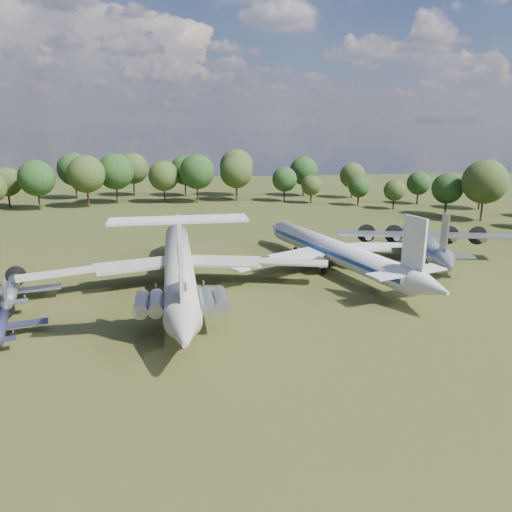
{
  "coord_description": "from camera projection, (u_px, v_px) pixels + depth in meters",
  "views": [
    {
      "loc": [
        -0.08,
        -68.18,
        23.33
      ],
      "look_at": [
        8.29,
        -1.16,
        5.0
      ],
      "focal_mm": 35.0,
      "sensor_mm": 36.0,
      "label": 1
    }
  ],
  "objects": [
    {
      "name": "small_prop_west",
      "position": [
        0.0,
        330.0,
        55.16
      ],
      "size": [
        12.95,
        15.53,
        1.98
      ],
      "primitive_type": null,
      "rotation": [
        0.0,
        0.0,
        0.25
      ],
      "color": "black",
      "rests_on": "ground"
    },
    {
      "name": "small_prop_northwest",
      "position": [
        11.0,
        294.0,
        65.76
      ],
      "size": [
        15.89,
        19.21,
        2.47
      ],
      "primitive_type": null,
      "rotation": [
        0.0,
        0.0,
        0.23
      ],
      "color": "#A4A7AC",
      "rests_on": "ground"
    },
    {
      "name": "tu104_jet",
      "position": [
        336.0,
        255.0,
        79.89
      ],
      "size": [
        51.0,
        58.88,
        4.97
      ],
      "primitive_type": null,
      "rotation": [
        0.0,
        0.0,
        0.32
      ],
      "color": "silver",
      "rests_on": "ground"
    },
    {
      "name": "ground",
      "position": [
        198.0,
        289.0,
        71.41
      ],
      "size": [
        300.0,
        300.0,
        0.0
      ],
      "primitive_type": "plane",
      "color": "#213812",
      "rests_on": "ground"
    },
    {
      "name": "an12_transport",
      "position": [
        424.0,
        247.0,
        86.25
      ],
      "size": [
        36.26,
        38.94,
        4.38
      ],
      "primitive_type": null,
      "rotation": [
        0.0,
        0.0,
        -0.22
      ],
      "color": "#9EA0A6",
      "rests_on": "ground"
    },
    {
      "name": "person_on_il62",
      "position": [
        181.0,
        280.0,
        54.72
      ],
      "size": [
        0.82,
        0.66,
        1.95
      ],
      "primitive_type": "imported",
      "rotation": [
        0.0,
        0.0,
        3.45
      ],
      "color": "olive",
      "rests_on": "il62_airliner"
    },
    {
      "name": "il62_airliner",
      "position": [
        179.0,
        272.0,
        70.38
      ],
      "size": [
        45.69,
        58.07,
        5.51
      ],
      "primitive_type": null,
      "rotation": [
        0.0,
        0.0,
        0.04
      ],
      "color": "#BABAB5",
      "rests_on": "ground"
    }
  ]
}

